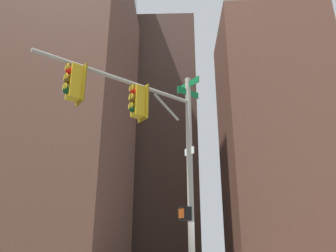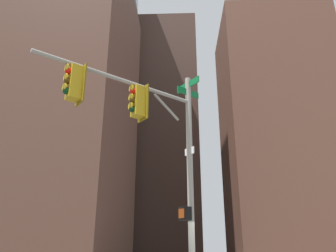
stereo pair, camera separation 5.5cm
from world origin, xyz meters
name	(u,v)px [view 2 (the right image)]	position (x,y,z in m)	size (l,w,h in m)	color
signal_pole_assembly	(149,133)	(-1.62, -0.96, 5.06)	(4.59, 3.88, 7.49)	#9E998C
building_brick_nearside	(40,102)	(-17.51, 25.02, 18.28)	(21.11, 21.15, 36.55)	brown
building_brick_midblock	(279,130)	(14.57, 36.58, 18.42)	(16.14, 14.37, 36.84)	brown
building_glass_tower	(41,51)	(-24.55, 37.60, 33.92)	(29.12, 28.07, 67.83)	#7A99B2
building_brick_farside	(154,131)	(-6.61, 61.67, 27.34)	(20.41, 15.87, 54.69)	#4C3328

